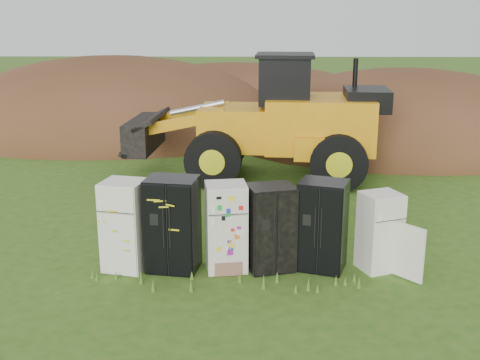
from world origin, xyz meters
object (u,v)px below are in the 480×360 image
Objects in this scene: fridge_leftmost at (125,225)px; fridge_sticker at (226,227)px; fridge_dark_mid at (271,228)px; fridge_open_door at (380,232)px; fridge_black_side at (173,224)px; wheel_loader at (253,117)px; fridge_black_right at (322,225)px.

fridge_leftmost is 1.03× the size of fridge_sticker.
fridge_dark_mid is (0.87, 0.02, -0.02)m from fridge_sticker.
fridge_sticker is 1.12× the size of fridge_open_door.
fridge_leftmost is 1.15× the size of fridge_open_door.
fridge_black_side is 1.07× the size of fridge_sticker.
wheel_loader is at bearing 77.37° from fridge_dark_mid.
fridge_sticker is at bearing 9.56° from fridge_black_side.
wheel_loader reaches higher than fridge_sticker.
fridge_dark_mid reaches higher than fridge_open_door.
fridge_open_door is at bearing -66.32° from wheel_loader.
fridge_leftmost reaches higher than fridge_sticker.
fridge_sticker is 3.01m from fridge_open_door.
fridge_sticker reaches higher than fridge_dark_mid.
fridge_dark_mid is (2.86, 0.02, -0.04)m from fridge_leftmost.
wheel_loader is at bearing 88.07° from fridge_open_door.
fridge_black_right is (1.89, 0.07, 0.02)m from fridge_sticker.
fridge_black_right is 0.23× the size of wheel_loader.
fridge_sticker is at bearing 165.86° from fridge_dark_mid.
fridge_open_door is (2.14, 0.03, -0.07)m from fridge_dark_mid.
fridge_sticker is at bearing -90.47° from wheel_loader.
fridge_open_door is 0.20× the size of wheel_loader.
wheel_loader reaches higher than fridge_leftmost.
fridge_dark_mid is 2.14m from fridge_open_door.
fridge_black_side is 1.19× the size of fridge_open_door.
fridge_black_right is at bearing 13.59° from fridge_leftmost.
fridge_sticker is (1.04, 0.02, -0.06)m from fridge_black_side.
fridge_sticker is 1.89m from fridge_black_right.
fridge_leftmost is 1.99m from fridge_sticker.
fridge_leftmost is at bearing 171.31° from fridge_sticker.
fridge_leftmost is at bearing -160.67° from fridge_black_right.
fridge_black_side reaches higher than fridge_sticker.
fridge_leftmost is 7.45m from wheel_loader.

